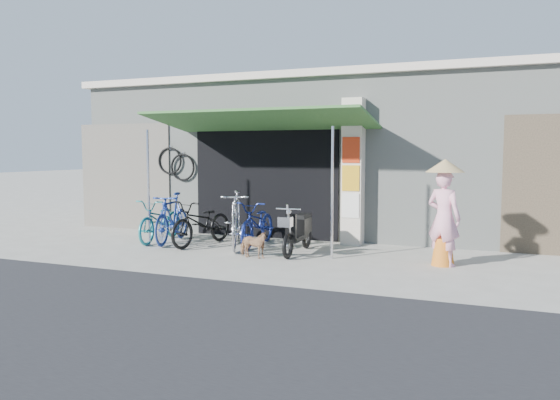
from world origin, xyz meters
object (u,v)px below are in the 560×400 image
at_px(bike_black, 202,223).
at_px(bike_navy, 258,223).
at_px(bike_teal, 161,220).
at_px(moped, 298,231).
at_px(bike_silver, 236,220).
at_px(street_dog, 253,244).
at_px(bike_blue, 172,218).
at_px(nun, 444,213).

xyz_separation_m(bike_black, bike_navy, (1.10, 0.34, -0.00)).
relative_size(bike_teal, moped, 1.08).
bearing_deg(bike_silver, bike_teal, 153.72).
relative_size(bike_black, bike_navy, 1.00).
bearing_deg(street_dog, bike_navy, 24.10).
xyz_separation_m(bike_silver, street_dog, (0.76, -0.85, -0.32)).
xyz_separation_m(bike_blue, bike_navy, (1.85, 0.30, -0.06)).
bearing_deg(bike_teal, street_dog, -26.11).
distance_m(street_dog, nun, 3.35).
xyz_separation_m(bike_teal, bike_silver, (1.85, -0.11, 0.11)).
distance_m(street_dog, moped, 0.98).
xyz_separation_m(bike_black, street_dog, (1.54, -0.86, -0.22)).
distance_m(bike_blue, bike_silver, 1.53).
height_order(bike_black, bike_silver, bike_silver).
bearing_deg(street_dog, moped, -33.44).
relative_size(bike_teal, bike_blue, 0.99).
height_order(street_dog, nun, nun).
distance_m(bike_blue, nun, 5.54).
xyz_separation_m(bike_silver, moped, (1.35, -0.08, -0.15)).
height_order(bike_blue, bike_navy, bike_blue).
bearing_deg(nun, bike_teal, 20.67).
bearing_deg(moped, bike_blue, 175.46).
distance_m(bike_black, bike_navy, 1.15).
bearing_deg(bike_blue, bike_silver, -12.76).
xyz_separation_m(bike_blue, bike_black, (0.75, -0.04, -0.06)).
xyz_separation_m(bike_teal, bike_navy, (2.17, 0.24, 0.01)).
height_order(bike_blue, moped, bike_blue).
bearing_deg(bike_silver, moped, -26.31).
distance_m(bike_black, moped, 2.13).
xyz_separation_m(bike_blue, street_dog, (2.29, -0.89, -0.28)).
height_order(bike_silver, moped, bike_silver).
bearing_deg(street_dog, bike_blue, 72.67).
bearing_deg(nun, bike_black, 21.11).
relative_size(bike_blue, bike_navy, 0.98).
bearing_deg(bike_silver, nun, -26.20).
xyz_separation_m(bike_teal, bike_blue, (0.32, -0.06, 0.07)).
relative_size(bike_black, street_dog, 3.03).
bearing_deg(bike_silver, street_dog, -71.04).
bearing_deg(bike_blue, bike_black, -13.76).
distance_m(bike_blue, moped, 2.88).
relative_size(bike_silver, street_dog, 3.22).
height_order(bike_silver, bike_navy, bike_silver).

